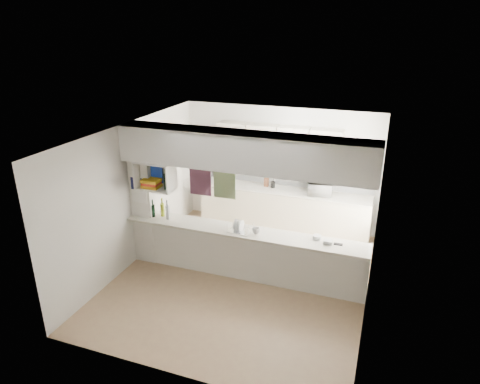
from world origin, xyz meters
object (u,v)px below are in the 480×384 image
at_px(dish_rack, 240,227).
at_px(wine_bottles, 161,211).
at_px(bowl, 321,181).
at_px(microwave, 320,189).

xyz_separation_m(dish_rack, wine_bottles, (-1.52, 0.05, 0.05)).
bearing_deg(bowl, dish_rack, -114.55).
height_order(bowl, wine_bottles, wine_bottles).
distance_m(microwave, dish_rack, 2.31).
bearing_deg(dish_rack, wine_bottles, -176.51).
height_order(bowl, dish_rack, bowl).
height_order(microwave, wine_bottles, wine_bottles).
xyz_separation_m(bowl, dish_rack, (-0.97, -2.13, -0.21)).
relative_size(microwave, dish_rack, 1.18).
distance_m(microwave, bowl, 0.16).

